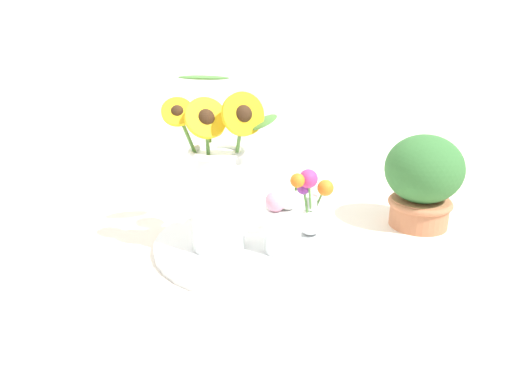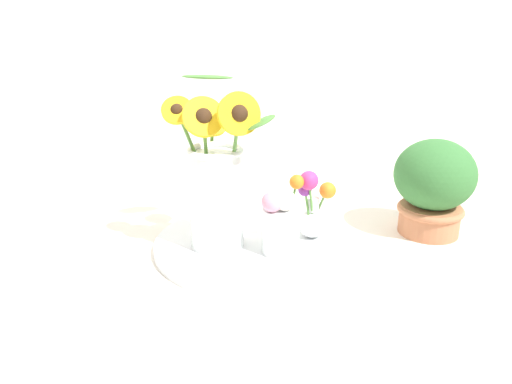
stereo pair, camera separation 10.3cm
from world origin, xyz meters
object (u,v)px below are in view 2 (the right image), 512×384
Objects in this scene: vase_small_center at (281,222)px; potted_plant at (433,185)px; serving_tray at (256,244)px; vase_bulb_right at (313,209)px; mason_jar_sunflowers at (217,185)px.

potted_plant reaches higher than vase_small_center.
serving_tray is 0.14m from vase_bulb_right.
potted_plant is at bearing -5.62° from vase_bulb_right.
serving_tray is 1.26× the size of mason_jar_sunflowers.
serving_tray is 2.78× the size of vase_small_center.
vase_small_center is 0.71× the size of potted_plant.
mason_jar_sunflowers is 0.48m from potted_plant.
mason_jar_sunflowers reaches higher than vase_bulb_right.
vase_small_center is at bearing -66.94° from serving_tray.
potted_plant is (0.28, -0.03, 0.03)m from vase_bulb_right.
potted_plant is at bearing -7.44° from serving_tray.
mason_jar_sunflowers reaches higher than potted_plant.
mason_jar_sunflowers is at bearing 146.81° from vase_small_center.
vase_bulb_right is at bearing 25.91° from vase_small_center.
vase_bulb_right is at bearing -8.03° from mason_jar_sunflowers.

